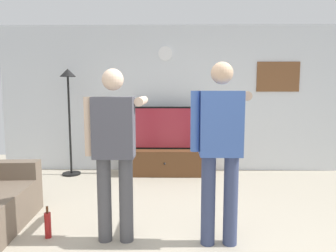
{
  "coord_description": "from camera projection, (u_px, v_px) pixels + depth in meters",
  "views": [
    {
      "loc": [
        0.04,
        -2.85,
        1.54
      ],
      "look_at": [
        -0.04,
        1.2,
        1.05
      ],
      "focal_mm": 32.9,
      "sensor_mm": 36.0,
      "label": 1
    }
  ],
  "objects": [
    {
      "name": "beverage_bottle",
      "position": [
        48.0,
        225.0,
        3.19
      ],
      "size": [
        0.07,
        0.07,
        0.34
      ],
      "color": "maroon",
      "rests_on": "ground_plane"
    },
    {
      "name": "person_standing_nearer_couch",
      "position": [
        220.0,
        143.0,
        2.97
      ],
      "size": [
        0.58,
        0.78,
        1.79
      ],
      "color": "#384266",
      "rests_on": "ground_plane"
    },
    {
      "name": "person_standing_nearer_lamp",
      "position": [
        114.0,
        146.0,
        3.04
      ],
      "size": [
        0.58,
        0.78,
        1.73
      ],
      "color": "#4C4C51",
      "rests_on": "ground_plane"
    },
    {
      "name": "framed_picture",
      "position": [
        278.0,
        77.0,
        5.64
      ],
      "size": [
        0.78,
        0.04,
        0.54
      ],
      "primitive_type": "cube",
      "color": "brown"
    },
    {
      "name": "television",
      "position": [
        165.0,
        128.0,
        5.55
      ],
      "size": [
        1.24,
        0.07,
        0.77
      ],
      "color": "black",
      "rests_on": "tv_stand"
    },
    {
      "name": "floor_lamp",
      "position": [
        69.0,
        100.0,
        5.41
      ],
      "size": [
        0.32,
        0.32,
        1.89
      ],
      "color": "black",
      "rests_on": "ground_plane"
    },
    {
      "name": "tv_stand",
      "position": [
        165.0,
        162.0,
        5.57
      ],
      "size": [
        1.49,
        0.5,
        0.46
      ],
      "color": "brown",
      "rests_on": "ground_plane"
    },
    {
      "name": "ground_plane",
      "position": [
        169.0,
        247.0,
        3.02
      ],
      "size": [
        8.4,
        8.4,
        0.0
      ],
      "primitive_type": "plane",
      "color": "#B2A893"
    },
    {
      "name": "back_wall",
      "position": [
        172.0,
        99.0,
        5.78
      ],
      "size": [
        6.4,
        0.1,
        2.7
      ],
      "primitive_type": "cube",
      "color": "silver",
      "rests_on": "ground_plane"
    },
    {
      "name": "wall_clock",
      "position": [
        165.0,
        53.0,
        5.63
      ],
      "size": [
        0.26,
        0.03,
        0.26
      ],
      "primitive_type": "cylinder",
      "rotation": [
        1.57,
        0.0,
        0.0
      ],
      "color": "white"
    }
  ]
}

